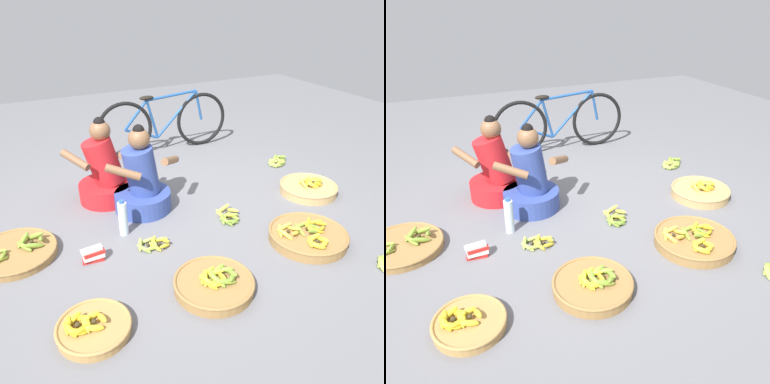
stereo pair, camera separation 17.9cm
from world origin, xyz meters
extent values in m
plane|color=slate|center=(0.00, 0.00, 0.00)|extent=(10.00, 10.00, 0.00)
cylinder|color=#334793|center=(-0.26, 0.30, 0.09)|extent=(0.52, 0.52, 0.18)
cylinder|color=#334793|center=(-0.26, 0.30, 0.39)|extent=(0.36, 0.31, 0.46)
sphere|color=brown|center=(-0.26, 0.30, 0.69)|extent=(0.19, 0.19, 0.19)
sphere|color=black|center=(-0.26, 0.30, 0.77)|extent=(0.10, 0.10, 0.10)
cylinder|color=brown|center=(-0.47, 0.15, 0.48)|extent=(0.31, 0.20, 0.16)
cylinder|color=brown|center=(-0.01, 0.21, 0.48)|extent=(0.26, 0.27, 0.16)
cylinder|color=red|center=(-0.51, 0.64, 0.09)|extent=(0.52, 0.52, 0.18)
cylinder|color=red|center=(-0.51, 0.64, 0.40)|extent=(0.43, 0.35, 0.49)
sphere|color=brown|center=(-0.51, 0.64, 0.70)|extent=(0.19, 0.19, 0.19)
sphere|color=black|center=(-0.51, 0.64, 0.78)|extent=(0.10, 0.10, 0.10)
cylinder|color=brown|center=(-0.77, 0.59, 0.49)|extent=(0.23, 0.29, 0.16)
cylinder|color=brown|center=(-0.28, 0.49, 0.49)|extent=(0.29, 0.24, 0.16)
torus|color=black|center=(0.02, 1.60, 0.34)|extent=(0.68, 0.06, 0.68)
torus|color=black|center=(1.04, 1.58, 0.34)|extent=(0.68, 0.06, 0.68)
cylinder|color=#1E4C8C|center=(0.69, 1.59, 0.45)|extent=(0.55, 0.04, 0.55)
cylinder|color=#1E4C8C|center=(0.37, 1.60, 0.43)|extent=(0.15, 0.04, 0.49)
cylinder|color=#1E4C8C|center=(0.63, 1.59, 0.69)|extent=(0.65, 0.05, 0.08)
cylinder|color=#1E4C8C|center=(0.22, 1.60, 0.27)|extent=(0.42, 0.04, 0.18)
cylinder|color=#1E4C8C|center=(0.16, 1.60, 0.50)|extent=(0.31, 0.04, 0.35)
cylinder|color=#1E4C8C|center=(1.00, 1.58, 0.53)|extent=(0.11, 0.03, 0.38)
ellipsoid|color=black|center=(0.31, 1.60, 0.70)|extent=(0.18, 0.08, 0.05)
cylinder|color=olive|center=(-1.40, 0.05, 0.03)|extent=(0.62, 0.62, 0.06)
torus|color=olive|center=(-1.40, 0.05, 0.06)|extent=(0.63, 0.63, 0.02)
ellipsoid|color=olive|center=(-1.20, 0.07, 0.09)|extent=(0.05, 0.16, 0.10)
ellipsoid|color=olive|center=(-1.24, 0.13, 0.09)|extent=(0.16, 0.11, 0.10)
ellipsoid|color=olive|center=(-1.33, 0.12, 0.09)|extent=(0.13, 0.15, 0.09)
ellipsoid|color=olive|center=(-1.33, 0.03, 0.08)|extent=(0.12, 0.15, 0.07)
ellipsoid|color=olive|center=(-1.26, 0.00, 0.09)|extent=(0.16, 0.06, 0.09)
sphere|color=#382D19|center=(-1.27, 0.07, 0.08)|extent=(0.03, 0.03, 0.03)
ellipsoid|color=#8CAD38|center=(-1.48, -0.01, 0.08)|extent=(0.06, 0.15, 0.07)
ellipsoid|color=#8CAD38|center=(-1.52, 0.07, 0.08)|extent=(0.15, 0.09, 0.05)
cylinder|color=tan|center=(1.35, -0.14, 0.04)|extent=(0.56, 0.56, 0.08)
torus|color=tan|center=(1.35, -0.14, 0.08)|extent=(0.57, 0.57, 0.02)
ellipsoid|color=gold|center=(1.45, -0.15, 0.12)|extent=(0.06, 0.14, 0.09)
ellipsoid|color=gold|center=(1.42, -0.11, 0.11)|extent=(0.14, 0.10, 0.07)
ellipsoid|color=gold|center=(1.35, -0.12, 0.11)|extent=(0.12, 0.13, 0.07)
ellipsoid|color=gold|center=(1.33, -0.18, 0.12)|extent=(0.09, 0.14, 0.08)
ellipsoid|color=gold|center=(1.40, -0.22, 0.12)|extent=(0.14, 0.06, 0.09)
sphere|color=#382D19|center=(1.39, -0.16, 0.11)|extent=(0.04, 0.04, 0.04)
ellipsoid|color=yellow|center=(1.41, -0.13, 0.12)|extent=(0.06, 0.16, 0.08)
ellipsoid|color=yellow|center=(1.34, -0.08, 0.11)|extent=(0.16, 0.04, 0.07)
ellipsoid|color=yellow|center=(1.28, -0.14, 0.12)|extent=(0.04, 0.16, 0.08)
ellipsoid|color=yellow|center=(1.34, -0.21, 0.12)|extent=(0.16, 0.05, 0.09)
sphere|color=#382D19|center=(1.35, -0.14, 0.11)|extent=(0.03, 0.03, 0.03)
cylinder|color=#A87F47|center=(-1.05, -0.97, 0.03)|extent=(0.44, 0.44, 0.06)
torus|color=#A87F47|center=(-1.05, -0.97, 0.06)|extent=(0.46, 0.46, 0.02)
ellipsoid|color=yellow|center=(-0.99, -0.96, 0.09)|extent=(0.06, 0.12, 0.06)
ellipsoid|color=yellow|center=(-1.05, -0.92, 0.08)|extent=(0.12, 0.06, 0.05)
ellipsoid|color=yellow|center=(-1.10, -0.98, 0.09)|extent=(0.05, 0.12, 0.07)
ellipsoid|color=yellow|center=(-1.05, -1.02, 0.09)|extent=(0.12, 0.06, 0.06)
sphere|color=#382D19|center=(-1.04, -0.97, 0.09)|extent=(0.03, 0.03, 0.03)
ellipsoid|color=gold|center=(-1.09, -0.95, 0.09)|extent=(0.05, 0.13, 0.06)
ellipsoid|color=gold|center=(-1.10, -0.92, 0.09)|extent=(0.12, 0.11, 0.07)
ellipsoid|color=gold|center=(-1.15, -0.90, 0.09)|extent=(0.13, 0.07, 0.08)
ellipsoid|color=gold|center=(-1.19, -0.94, 0.09)|extent=(0.07, 0.13, 0.08)
ellipsoid|color=gold|center=(-1.19, -0.98, 0.09)|extent=(0.09, 0.13, 0.08)
ellipsoid|color=gold|center=(-1.16, -1.01, 0.09)|extent=(0.13, 0.08, 0.07)
ellipsoid|color=gold|center=(-1.11, -1.00, 0.09)|extent=(0.13, 0.10, 0.07)
sphere|color=#382D19|center=(-1.14, -0.95, 0.09)|extent=(0.03, 0.03, 0.03)
cylinder|color=olive|center=(-0.22, -0.97, 0.04)|extent=(0.55, 0.55, 0.07)
torus|color=olive|center=(-0.22, -0.97, 0.07)|extent=(0.56, 0.56, 0.02)
ellipsoid|color=olive|center=(-0.09, -0.98, 0.11)|extent=(0.05, 0.15, 0.09)
ellipsoid|color=olive|center=(-0.12, -0.92, 0.10)|extent=(0.15, 0.11, 0.06)
ellipsoid|color=olive|center=(-0.17, -0.91, 0.10)|extent=(0.16, 0.07, 0.08)
ellipsoid|color=olive|center=(-0.22, -0.96, 0.10)|extent=(0.07, 0.16, 0.07)
ellipsoid|color=olive|center=(-0.22, -1.00, 0.10)|extent=(0.09, 0.15, 0.08)
ellipsoid|color=olive|center=(-0.17, -1.04, 0.10)|extent=(0.16, 0.06, 0.08)
ellipsoid|color=olive|center=(-0.11, -1.02, 0.10)|extent=(0.13, 0.14, 0.08)
sphere|color=#382D19|center=(-0.15, -0.97, 0.10)|extent=(0.03, 0.03, 0.03)
ellipsoid|color=yellow|center=(-0.16, -0.97, 0.10)|extent=(0.05, 0.14, 0.08)
ellipsoid|color=yellow|center=(-0.19, -0.91, 0.10)|extent=(0.13, 0.11, 0.07)
ellipsoid|color=yellow|center=(-0.24, -0.90, 0.10)|extent=(0.14, 0.06, 0.07)
ellipsoid|color=yellow|center=(-0.27, -0.92, 0.09)|extent=(0.11, 0.13, 0.05)
ellipsoid|color=yellow|center=(-0.28, -0.98, 0.10)|extent=(0.08, 0.14, 0.08)
ellipsoid|color=yellow|center=(-0.23, -1.02, 0.10)|extent=(0.15, 0.05, 0.07)
ellipsoid|color=yellow|center=(-0.19, -1.01, 0.10)|extent=(0.14, 0.10, 0.06)
sphere|color=#382D19|center=(-0.22, -0.96, 0.10)|extent=(0.03, 0.03, 0.03)
ellipsoid|color=yellow|center=(-0.16, -0.98, 0.10)|extent=(0.05, 0.14, 0.06)
ellipsoid|color=yellow|center=(-0.19, -0.92, 0.10)|extent=(0.14, 0.09, 0.07)
ellipsoid|color=yellow|center=(-0.28, -0.94, 0.10)|extent=(0.09, 0.14, 0.08)
ellipsoid|color=yellow|center=(-0.27, -1.00, 0.10)|extent=(0.10, 0.14, 0.08)
ellipsoid|color=yellow|center=(-0.21, -1.03, 0.10)|extent=(0.14, 0.06, 0.06)
sphere|color=#382D19|center=(-0.22, -0.97, 0.10)|extent=(0.03, 0.03, 0.03)
cylinder|color=olive|center=(0.76, -0.81, 0.04)|extent=(0.63, 0.63, 0.08)
torus|color=olive|center=(0.76, -0.81, 0.08)|extent=(0.64, 0.64, 0.02)
ellipsoid|color=gold|center=(0.90, -0.77, 0.11)|extent=(0.06, 0.14, 0.07)
ellipsoid|color=gold|center=(0.88, -0.73, 0.11)|extent=(0.13, 0.10, 0.07)
ellipsoid|color=gold|center=(0.81, -0.73, 0.11)|extent=(0.12, 0.11, 0.08)
ellipsoid|color=gold|center=(0.78, -0.80, 0.11)|extent=(0.06, 0.14, 0.07)
ellipsoid|color=gold|center=(0.81, -0.83, 0.10)|extent=(0.13, 0.11, 0.05)
ellipsoid|color=gold|center=(0.88, -0.83, 0.11)|extent=(0.13, 0.10, 0.07)
sphere|color=#382D19|center=(0.84, -0.78, 0.11)|extent=(0.03, 0.03, 0.03)
ellipsoid|color=olive|center=(0.82, -0.78, 0.11)|extent=(0.04, 0.15, 0.07)
ellipsoid|color=olive|center=(0.76, -0.71, 0.10)|extent=(0.15, 0.04, 0.06)
ellipsoid|color=olive|center=(0.69, -0.77, 0.11)|extent=(0.05, 0.15, 0.07)
ellipsoid|color=olive|center=(0.77, -0.85, 0.11)|extent=(0.15, 0.05, 0.08)
sphere|color=#382D19|center=(0.76, -0.78, 0.11)|extent=(0.03, 0.03, 0.03)
ellipsoid|color=yellow|center=(0.66, -0.73, 0.11)|extent=(0.06, 0.15, 0.08)
ellipsoid|color=yellow|center=(0.60, -0.68, 0.11)|extent=(0.15, 0.05, 0.08)
ellipsoid|color=yellow|center=(0.54, -0.71, 0.11)|extent=(0.10, 0.14, 0.08)
ellipsoid|color=yellow|center=(0.54, -0.77, 0.11)|extent=(0.09, 0.14, 0.09)
ellipsoid|color=yellow|center=(0.62, -0.80, 0.11)|extent=(0.14, 0.09, 0.09)
sphere|color=#382D19|center=(0.59, -0.74, 0.11)|extent=(0.03, 0.03, 0.03)
ellipsoid|color=yellow|center=(0.75, -0.96, 0.11)|extent=(0.05, 0.13, 0.07)
ellipsoid|color=yellow|center=(0.70, -0.91, 0.11)|extent=(0.13, 0.05, 0.08)
ellipsoid|color=yellow|center=(0.65, -0.94, 0.11)|extent=(0.09, 0.13, 0.06)
ellipsoid|color=yellow|center=(0.67, -1.01, 0.11)|extent=(0.12, 0.11, 0.06)
ellipsoid|color=yellow|center=(0.73, -1.01, 0.11)|extent=(0.13, 0.09, 0.06)
sphere|color=#382D19|center=(0.70, -0.97, 0.11)|extent=(0.03, 0.03, 0.03)
ellipsoid|color=#9EB747|center=(1.54, 0.55, 0.03)|extent=(0.06, 0.14, 0.08)
ellipsoid|color=#9EB747|center=(1.52, 0.60, 0.03)|extent=(0.12, 0.12, 0.06)
ellipsoid|color=#9EB747|center=(1.48, 0.62, 0.03)|extent=(0.13, 0.04, 0.08)
ellipsoid|color=#9EB747|center=(1.43, 0.59, 0.03)|extent=(0.11, 0.13, 0.09)
ellipsoid|color=#9EB747|center=(1.43, 0.54, 0.03)|extent=(0.08, 0.14, 0.06)
ellipsoid|color=#9EB747|center=(1.48, 0.50, 0.03)|extent=(0.13, 0.04, 0.06)
ellipsoid|color=#9EB747|center=(1.52, 0.52, 0.03)|extent=(0.12, 0.12, 0.09)
sphere|color=#382D19|center=(1.48, 0.56, 0.03)|extent=(0.04, 0.04, 0.04)
ellipsoid|color=olive|center=(1.66, 0.67, 0.03)|extent=(0.06, 0.13, 0.08)
ellipsoid|color=olive|center=(1.63, 0.70, 0.02)|extent=(0.12, 0.08, 0.05)
ellipsoid|color=olive|center=(1.58, 0.69, 0.03)|extent=(0.12, 0.11, 0.07)
ellipsoid|color=olive|center=(1.57, 0.62, 0.03)|extent=(0.11, 0.11, 0.07)
ellipsoid|color=olive|center=(1.62, 0.60, 0.03)|extent=(0.12, 0.05, 0.06)
sphere|color=#382D19|center=(1.61, 0.66, 0.03)|extent=(0.03, 0.03, 0.03)
ellipsoid|color=#8CAD38|center=(1.59, 0.58, 0.03)|extent=(0.04, 0.13, 0.06)
ellipsoid|color=#8CAD38|center=(1.53, 0.64, 0.03)|extent=(0.13, 0.06, 0.08)
ellipsoid|color=#8CAD38|center=(1.48, 0.60, 0.03)|extent=(0.07, 0.13, 0.07)
ellipsoid|color=#8CAD38|center=(1.53, 0.53, 0.03)|extent=(0.12, 0.04, 0.06)
sphere|color=#382D19|center=(1.53, 0.58, 0.03)|extent=(0.04, 0.04, 0.04)
ellipsoid|color=yellow|center=(-0.30, -0.32, 0.03)|extent=(0.05, 0.13, 0.08)
ellipsoid|color=yellow|center=(-0.33, -0.28, 0.03)|extent=(0.13, 0.09, 0.06)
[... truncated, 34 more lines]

